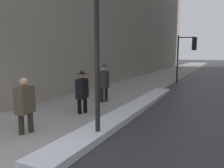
{
  "coord_description": "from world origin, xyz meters",
  "views": [
    {
      "loc": [
        3.13,
        -3.02,
        2.14
      ],
      "look_at": [
        -0.4,
        4.0,
        1.05
      ],
      "focal_mm": 35.0,
      "sensor_mm": 36.0,
      "label": 1
    }
  ],
  "objects": [
    {
      "name": "pedestrian_in_glasses",
      "position": [
        -1.27,
        3.36,
        0.86
      ],
      "size": [
        0.34,
        0.71,
        1.57
      ],
      "rotation": [
        0.0,
        0.0,
        -1.44
      ],
      "color": "black",
      "rests_on": "ground"
    },
    {
      "name": "snow_bank_curb",
      "position": [
        0.24,
        4.38,
        0.09
      ],
      "size": [
        0.79,
        9.66,
        0.18
      ],
      "color": "silver",
      "rests_on": "ground"
    },
    {
      "name": "ground_plane",
      "position": [
        0.0,
        0.0,
        0.0
      ],
      "size": [
        160.0,
        160.0,
        0.0
      ],
      "primitive_type": "plane",
      "color": "#2D2D30"
    },
    {
      "name": "traffic_light_near",
      "position": [
        0.93,
        13.37,
        2.48
      ],
      "size": [
        1.31,
        0.32,
        3.44
      ],
      "rotation": [
        0.0,
        0.0,
        -0.0
      ],
      "color": "black",
      "rests_on": "ground"
    },
    {
      "name": "sidewalk_slab",
      "position": [
        -2.0,
        15.0,
        0.01
      ],
      "size": [
        4.0,
        80.0,
        0.01
      ],
      "color": "gray",
      "rests_on": "ground"
    },
    {
      "name": "pedestrian_nearside",
      "position": [
        -1.48,
        1.0,
        0.84
      ],
      "size": [
        0.35,
        0.53,
        1.52
      ],
      "rotation": [
        0.0,
        0.0,
        -1.44
      ],
      "color": "#2A241B",
      "rests_on": "ground"
    },
    {
      "name": "pedestrian_trailing",
      "position": [
        -1.5,
        5.4,
        0.94
      ],
      "size": [
        0.38,
        0.56,
        1.71
      ],
      "rotation": [
        0.0,
        0.0,
        -1.44
      ],
      "color": "black",
      "rests_on": "ground"
    },
    {
      "name": "lamp_post",
      "position": [
        0.4,
        1.61,
        2.53
      ],
      "size": [
        0.28,
        0.28,
        4.14
      ],
      "color": "black",
      "rests_on": "ground"
    }
  ]
}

